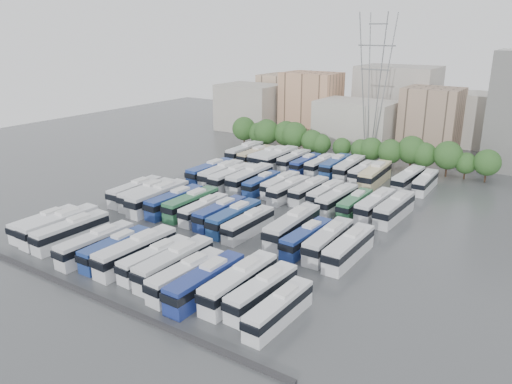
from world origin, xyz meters
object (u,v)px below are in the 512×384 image
Objects in this scene: bus_r2_s11 at (355,204)px; bus_r3_s0 at (245,152)px; bus_r2_s7 at (289,190)px; bus_r2_s3 at (232,177)px; bus_r3_s10 at (375,175)px; bus_r2_s5 at (262,183)px; bus_r3_s9 at (363,172)px; bus_r1_s8 at (249,224)px; bus_r3_s8 at (349,168)px; bus_r2_s10 at (337,199)px; bus_r3_s4 at (294,160)px; bus_r0_s0 at (45,223)px; bus_r0_s12 at (262,291)px; bus_r0_s10 at (206,282)px; bus_r3_s5 at (306,164)px; bus_r0_s7 at (155,259)px; bus_r3_s3 at (278,158)px; bus_r0_s9 at (187,275)px; bus_r0_s2 at (71,231)px; bus_r0_s13 at (279,309)px; bus_r0_s5 at (116,248)px; bus_r2_s6 at (280,184)px; bus_r1_s6 at (220,213)px; bus_r1_s10 at (292,226)px; bus_r3_s2 at (268,157)px; bus_r1_s12 at (328,240)px; bus_r2_s2 at (221,174)px; bus_r1_s4 at (191,203)px; bus_r2_s4 at (250,178)px; bus_r1_s11 at (307,238)px; bus_r0_s8 at (175,263)px; bus_r1_s3 at (175,201)px; bus_r1_s0 at (135,191)px; bus_r3_s12 at (408,179)px; bus_r0_s11 at (239,282)px; bus_r3_s6 at (321,165)px; electricity_pylon at (374,80)px; bus_r1_s7 at (234,218)px; bus_r0_s6 at (136,251)px; bus_r3_s7 at (335,166)px; bus_r3_s13 at (425,182)px; bus_r2_s1 at (210,171)px.

bus_r3_s0 is at bearing 151.93° from bus_r2_s11.
bus_r2_s7 is 1.06× the size of bus_r2_s11.
bus_r3_s10 reaches higher than bus_r2_s3.
bus_r3_s9 is at bearing 53.28° from bus_r2_s5.
bus_r3_s8 is (-0.02, 38.20, 0.21)m from bus_r1_s8.
bus_r3_s4 is (-19.85, 19.81, -0.03)m from bus_r2_s10.
bus_r0_s0 is 39.44m from bus_r0_s12.
bus_r0_s10 reaches higher than bus_r3_s5.
bus_r3_s3 is at bearing 106.47° from bus_r0_s7.
bus_r0_s12 is 1.00× the size of bus_r2_s7.
bus_r0_s7 is 6.71m from bus_r0_s9.
bus_r0_s2 is 36.47m from bus_r0_s13.
bus_r0_s5 is 1.01× the size of bus_r2_s6.
bus_r1_s10 is at bearing 4.81° from bus_r1_s6.
bus_r3_s8 is at bearing 7.55° from bus_r3_s2.
bus_r1_s12 is 0.94× the size of bus_r2_s2.
bus_r3_s4 is 13.28m from bus_r3_s8.
bus_r2_s4 is (0.14, 17.56, 0.17)m from bus_r1_s4.
bus_r1_s11 is 0.90× the size of bus_r3_s2.
bus_r3_s10 is at bearing 36.69° from bus_r2_s3.
bus_r0_s8 reaches higher than bus_r1_s12.
bus_r1_s11 is (26.32, -0.96, -0.15)m from bus_r1_s3.
bus_r3_s12 reaches higher than bus_r1_s0.
bus_r1_s10 is 1.12× the size of bus_r2_s10.
bus_r3_s3 reaches higher than bus_r0_s11.
bus_r0_s11 is 1.16× the size of bus_r3_s9.
bus_r2_s7 is at bearing 78.58° from bus_r0_s5.
bus_r0_s11 reaches higher than bus_r2_s6.
bus_r0_s2 is at bearing -119.39° from bus_r3_s10.
bus_r1_s11 is at bearing -2.90° from bus_r1_s6.
bus_r3_s0 is 1.13× the size of bus_r3_s6.
bus_r0_s7 is at bearing -83.37° from bus_r3_s5.
bus_r3_s0 is (-36.56, 36.81, 0.24)m from bus_r1_s11.
bus_r2_s6 is 16.48m from bus_r2_s11.
bus_r1_s8 reaches higher than bus_r2_s11.
electricity_pylon is 2.55× the size of bus_r2_s4.
bus_r1_s8 is at bearing -13.20° from bus_r1_s7.
bus_r0_s9 is 20.01m from bus_r1_s7.
bus_r1_s12 is (16.39, 0.07, 0.03)m from bus_r1_s7.
bus_r0_s6 reaches higher than bus_r3_s8.
bus_r1_s6 is 1.05× the size of bus_r3_s9.
bus_r1_s10 is 22.22m from bus_r2_s6.
bus_r2_s4 is at bearing 111.13° from bus_r1_s6.
electricity_pylon is at bearing 53.33° from bus_r3_s2.
bus_r3_s7 is (0.01, 20.13, 0.10)m from bus_r2_s7.
bus_r3_s13 is at bearing 37.35° from bus_r1_s0.
bus_r2_s1 is at bearing 128.61° from bus_r0_s10.
bus_r1_s11 is 46.95m from bus_r3_s2.
bus_r3_s12 is (26.35, -0.57, 0.06)m from bus_r3_s4.
electricity_pylon is 59.49m from bus_r1_s8.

